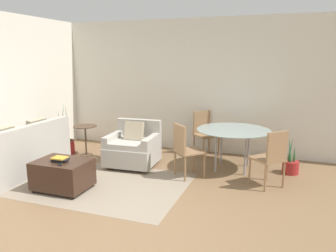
{
  "coord_description": "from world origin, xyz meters",
  "views": [
    {
      "loc": [
        1.97,
        -3.38,
        1.95
      ],
      "look_at": [
        0.04,
        2.06,
        0.75
      ],
      "focal_mm": 35.0,
      "sensor_mm": 36.0,
      "label": 1
    }
  ],
  "objects_px": {
    "potted_plant": "(65,144)",
    "dining_chair_near_right": "(272,155)",
    "ottoman": "(63,174)",
    "dining_chair_far_left": "(204,130)",
    "book_stack": "(60,159)",
    "tv_remote_secondary": "(63,158)",
    "potted_plant_small": "(291,165)",
    "couch": "(18,157)",
    "side_table": "(86,135)",
    "dining_table": "(233,133)",
    "armchair": "(133,148)",
    "tv_remote_primary": "(59,164)",
    "dining_chair_near_left": "(185,147)"
  },
  "relations": [
    {
      "from": "armchair",
      "to": "potted_plant",
      "type": "distance_m",
      "value": 1.7
    },
    {
      "from": "book_stack",
      "to": "tv_remote_primary",
      "type": "xyz_separation_m",
      "value": [
        0.09,
        -0.12,
        -0.03
      ]
    },
    {
      "from": "ottoman",
      "to": "potted_plant",
      "type": "relative_size",
      "value": 0.76
    },
    {
      "from": "dining_chair_near_right",
      "to": "dining_table",
      "type": "bearing_deg",
      "value": 135.0
    },
    {
      "from": "armchair",
      "to": "potted_plant",
      "type": "height_order",
      "value": "potted_plant"
    },
    {
      "from": "ottoman",
      "to": "dining_chair_far_left",
      "type": "bearing_deg",
      "value": 57.5
    },
    {
      "from": "tv_remote_secondary",
      "to": "potted_plant",
      "type": "distance_m",
      "value": 1.91
    },
    {
      "from": "couch",
      "to": "dining_chair_near_right",
      "type": "height_order",
      "value": "couch"
    },
    {
      "from": "dining_chair_near_right",
      "to": "book_stack",
      "type": "bearing_deg",
      "value": -158.51
    },
    {
      "from": "ottoman",
      "to": "potted_plant_small",
      "type": "height_order",
      "value": "potted_plant_small"
    },
    {
      "from": "armchair",
      "to": "dining_table",
      "type": "relative_size",
      "value": 0.7
    },
    {
      "from": "book_stack",
      "to": "dining_table",
      "type": "relative_size",
      "value": 0.21
    },
    {
      "from": "armchair",
      "to": "tv_remote_secondary",
      "type": "xyz_separation_m",
      "value": [
        -0.55,
        -1.3,
        0.13
      ]
    },
    {
      "from": "couch",
      "to": "side_table",
      "type": "relative_size",
      "value": 3.07
    },
    {
      "from": "tv_remote_primary",
      "to": "dining_table",
      "type": "distance_m",
      "value": 2.94
    },
    {
      "from": "armchair",
      "to": "tv_remote_secondary",
      "type": "bearing_deg",
      "value": -112.74
    },
    {
      "from": "dining_table",
      "to": "potted_plant_small",
      "type": "bearing_deg",
      "value": 5.72
    },
    {
      "from": "dining_chair_near_left",
      "to": "potted_plant_small",
      "type": "xyz_separation_m",
      "value": [
        1.67,
        0.78,
        -0.37
      ]
    },
    {
      "from": "tv_remote_secondary",
      "to": "potted_plant_small",
      "type": "bearing_deg",
      "value": 28.77
    },
    {
      "from": "armchair",
      "to": "potted_plant_small",
      "type": "bearing_deg",
      "value": 10.36
    },
    {
      "from": "tv_remote_secondary",
      "to": "potted_plant",
      "type": "height_order",
      "value": "potted_plant"
    },
    {
      "from": "dining_table",
      "to": "potted_plant_small",
      "type": "relative_size",
      "value": 2.0
    },
    {
      "from": "ottoman",
      "to": "dining_chair_near_right",
      "type": "distance_m",
      "value": 3.16
    },
    {
      "from": "dining_table",
      "to": "dining_chair_near_right",
      "type": "height_order",
      "value": "dining_chair_near_right"
    },
    {
      "from": "potted_plant",
      "to": "dining_chair_far_left",
      "type": "height_order",
      "value": "potted_plant"
    },
    {
      "from": "dining_chair_near_left",
      "to": "potted_plant",
      "type": "bearing_deg",
      "value": 169.81
    },
    {
      "from": "book_stack",
      "to": "potted_plant",
      "type": "height_order",
      "value": "potted_plant"
    },
    {
      "from": "ottoman",
      "to": "dining_chair_near_right",
      "type": "height_order",
      "value": "dining_chair_near_right"
    },
    {
      "from": "tv_remote_secondary",
      "to": "dining_chair_near_right",
      "type": "xyz_separation_m",
      "value": [
        2.98,
        1.03,
        0.06
      ]
    },
    {
      "from": "ottoman",
      "to": "dining_chair_near_right",
      "type": "bearing_deg",
      "value": 20.82
    },
    {
      "from": "side_table",
      "to": "potted_plant_small",
      "type": "relative_size",
      "value": 0.96
    },
    {
      "from": "tv_remote_secondary",
      "to": "side_table",
      "type": "relative_size",
      "value": 0.23
    },
    {
      "from": "couch",
      "to": "dining_chair_near_left",
      "type": "distance_m",
      "value": 2.84
    },
    {
      "from": "potted_plant",
      "to": "dining_chair_near_right",
      "type": "height_order",
      "value": "potted_plant"
    },
    {
      "from": "potted_plant",
      "to": "side_table",
      "type": "distance_m",
      "value": 0.55
    },
    {
      "from": "armchair",
      "to": "ottoman",
      "type": "height_order",
      "value": "armchair"
    },
    {
      "from": "armchair",
      "to": "dining_table",
      "type": "height_order",
      "value": "armchair"
    },
    {
      "from": "book_stack",
      "to": "potted_plant_small",
      "type": "distance_m",
      "value": 3.8
    },
    {
      "from": "potted_plant_small",
      "to": "dining_chair_far_left",
      "type": "bearing_deg",
      "value": 160.73
    },
    {
      "from": "potted_plant",
      "to": "dining_table",
      "type": "distance_m",
      "value": 3.47
    },
    {
      "from": "armchair",
      "to": "dining_table",
      "type": "bearing_deg",
      "value": 12.91
    },
    {
      "from": "armchair",
      "to": "side_table",
      "type": "distance_m",
      "value": 1.21
    },
    {
      "from": "book_stack",
      "to": "dining_chair_far_left",
      "type": "distance_m",
      "value": 2.98
    },
    {
      "from": "dining_chair_near_right",
      "to": "potted_plant_small",
      "type": "height_order",
      "value": "dining_chair_near_right"
    },
    {
      "from": "dining_chair_near_left",
      "to": "dining_chair_near_right",
      "type": "relative_size",
      "value": 1.0
    },
    {
      "from": "tv_remote_secondary",
      "to": "potted_plant",
      "type": "relative_size",
      "value": 0.13
    },
    {
      "from": "dining_table",
      "to": "potted_plant_small",
      "type": "height_order",
      "value": "dining_table"
    },
    {
      "from": "couch",
      "to": "potted_plant_small",
      "type": "xyz_separation_m",
      "value": [
        4.38,
        1.6,
        -0.16
      ]
    },
    {
      "from": "book_stack",
      "to": "dining_chair_near_right",
      "type": "relative_size",
      "value": 0.29
    },
    {
      "from": "ottoman",
      "to": "tv_remote_secondary",
      "type": "height_order",
      "value": "tv_remote_secondary"
    }
  ]
}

